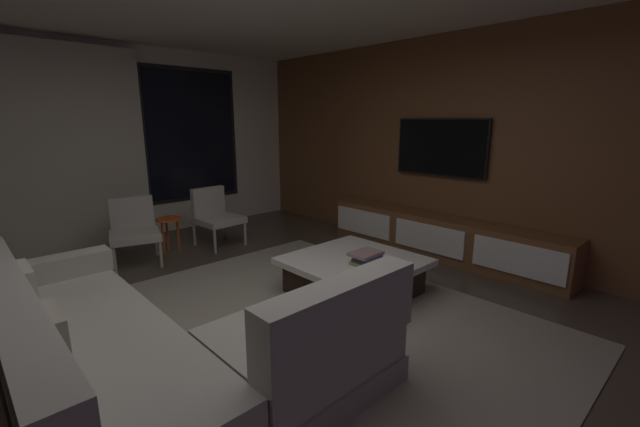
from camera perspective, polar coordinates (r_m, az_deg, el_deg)
The scene contains 12 objects.
floor at distance 3.33m, azimuth -8.51°, elevation -17.28°, with size 9.20×9.20×0.00m, color #473D33.
back_wall_with_window at distance 6.21m, azimuth -29.21°, elevation 8.39°, with size 6.60×0.30×2.70m.
media_wall at distance 5.25m, azimuth 19.75°, elevation 8.78°, with size 0.12×7.80×2.70m.
area_rug at distance 3.44m, azimuth -2.56°, elevation -15.94°, with size 3.20×3.80×0.01m, color gray.
sectional_couch at distance 2.80m, azimuth -23.30°, elevation -17.75°, with size 1.98×2.50×0.82m.
coffee_table at distance 4.01m, azimuth 4.84°, elevation -8.73°, with size 1.16×1.16×0.36m.
book_stack_on_coffee_table at distance 3.80m, azimuth 6.62°, elevation -6.28°, with size 0.30×0.21×0.12m.
accent_chair_near_window at distance 5.66m, azimuth -14.71°, elevation -0.00°, with size 0.58×0.60×0.78m.
accent_chair_by_curtain at distance 5.25m, azimuth -24.96°, elevation -1.83°, with size 0.67×0.68×0.78m.
side_stool at distance 5.50m, azimuth -20.66°, elevation -1.46°, with size 0.32×0.32×0.46m.
media_console at distance 5.21m, azimuth 16.86°, elevation -3.34°, with size 0.46×3.10×0.52m.
mounted_tv at distance 5.28m, azimuth 16.77°, elevation 9.01°, with size 0.05×1.23×0.71m.
Camera 1 is at (-1.61, -2.39, 1.68)m, focal length 22.49 mm.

